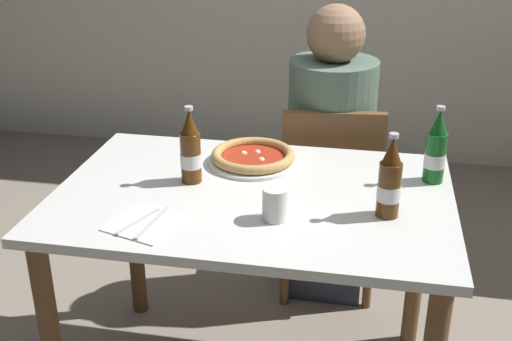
% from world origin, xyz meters
% --- Properties ---
extents(dining_table_main, '(1.20, 0.80, 0.75)m').
position_xyz_m(dining_table_main, '(0.00, 0.00, 0.64)').
color(dining_table_main, silver).
rests_on(dining_table_main, ground_plane).
extents(chair_behind_table, '(0.44, 0.44, 0.85)m').
position_xyz_m(chair_behind_table, '(0.19, 0.61, 0.48)').
color(chair_behind_table, brown).
rests_on(chair_behind_table, ground_plane).
extents(diner_seated, '(0.34, 0.34, 1.21)m').
position_xyz_m(diner_seated, '(0.18, 0.66, 0.58)').
color(diner_seated, '#2D3342').
rests_on(diner_seated, ground_plane).
extents(pizza_margherita_near, '(0.30, 0.30, 0.04)m').
position_xyz_m(pizza_margherita_near, '(-0.04, 0.22, 0.77)').
color(pizza_margherita_near, white).
rests_on(pizza_margherita_near, dining_table_main).
extents(beer_bottle_left, '(0.07, 0.07, 0.25)m').
position_xyz_m(beer_bottle_left, '(-0.20, 0.04, 0.85)').
color(beer_bottle_left, '#512D0F').
rests_on(beer_bottle_left, dining_table_main).
extents(beer_bottle_center, '(0.07, 0.07, 0.25)m').
position_xyz_m(beer_bottle_center, '(0.54, 0.18, 0.85)').
color(beer_bottle_center, '#14591E').
rests_on(beer_bottle_center, dining_table_main).
extents(beer_bottle_right, '(0.07, 0.07, 0.25)m').
position_xyz_m(beer_bottle_right, '(0.40, -0.08, 0.85)').
color(beer_bottle_right, '#512D0F').
rests_on(beer_bottle_right, dining_table_main).
extents(napkin_with_cutlery, '(0.22, 0.22, 0.01)m').
position_xyz_m(napkin_with_cutlery, '(-0.25, -0.25, 0.75)').
color(napkin_with_cutlery, white).
rests_on(napkin_with_cutlery, dining_table_main).
extents(paper_cup, '(0.07, 0.07, 0.09)m').
position_xyz_m(paper_cup, '(0.09, -0.16, 0.80)').
color(paper_cup, white).
rests_on(paper_cup, dining_table_main).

